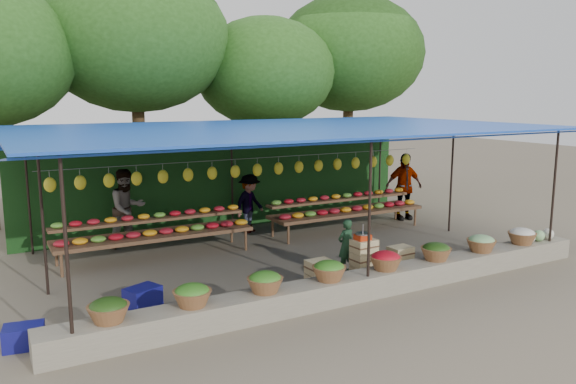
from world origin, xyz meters
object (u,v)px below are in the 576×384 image
blue_crate_front (24,337)px  blue_crate_back (143,297)px  vendor_seated (346,246)px  crate_counter (362,263)px  weighing_scale (363,236)px

blue_crate_front → blue_crate_back: 2.00m
blue_crate_front → vendor_seated: bearing=15.3°
crate_counter → blue_crate_front: crate_counter is taller
crate_counter → blue_crate_front: size_ratio=4.45×
weighing_scale → vendor_seated: 0.61m
blue_crate_back → crate_counter: bearing=-32.0°
weighing_scale → blue_crate_front: size_ratio=0.57×
blue_crate_front → blue_crate_back: bearing=31.2°
weighing_scale → blue_crate_back: 4.13m
crate_counter → blue_crate_back: crate_counter is taller
weighing_scale → vendor_seated: size_ratio=0.28×
crate_counter → blue_crate_front: (-5.89, -0.11, -0.15)m
crate_counter → blue_crate_back: (-4.03, 0.64, -0.15)m
blue_crate_front → blue_crate_back: (1.85, 0.75, 0.00)m
crate_counter → blue_crate_back: bearing=171.0°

